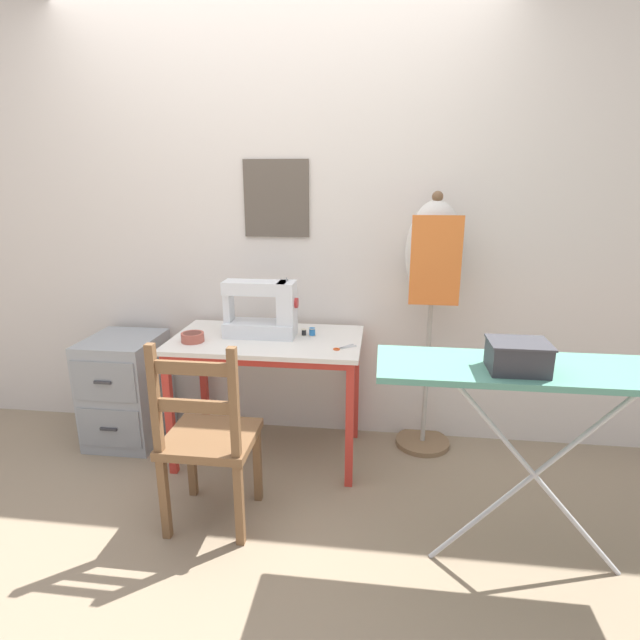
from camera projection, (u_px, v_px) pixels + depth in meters
name	position (u px, v px, depth m)	size (l,w,h in m)	color
ground_plane	(258.00, 482.00, 2.65)	(14.00, 14.00, 0.00)	gray
wall_back	(278.00, 228.00, 2.94)	(10.00, 0.07, 2.55)	silver
sewing_table	(267.00, 354.00, 2.76)	(1.04, 0.60, 0.71)	silver
sewing_machine	(264.00, 311.00, 2.74)	(0.41, 0.18, 0.33)	white
fabric_bowl	(193.00, 337.00, 2.67)	(0.12, 0.12, 0.05)	#B25647
scissors	(341.00, 348.00, 2.57)	(0.12, 0.11, 0.01)	silver
thread_spool_near_machine	(304.00, 332.00, 2.78)	(0.03, 0.03, 0.04)	black
thread_spool_mid_table	(312.00, 332.00, 2.77)	(0.04, 0.04, 0.04)	#2875C1
wooden_chair	(208.00, 440.00, 2.24)	(0.40, 0.38, 0.92)	brown
filing_cabinet	(126.00, 389.00, 3.03)	(0.41, 0.47, 0.65)	#93999E
dress_form	(433.00, 269.00, 2.74)	(0.32, 0.32, 1.50)	#846647
ironing_board	(547.00, 379.00, 1.86)	(1.26, 0.36, 0.89)	#518E7A
storage_box	(518.00, 356.00, 1.79)	(0.21, 0.17, 0.11)	#333338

